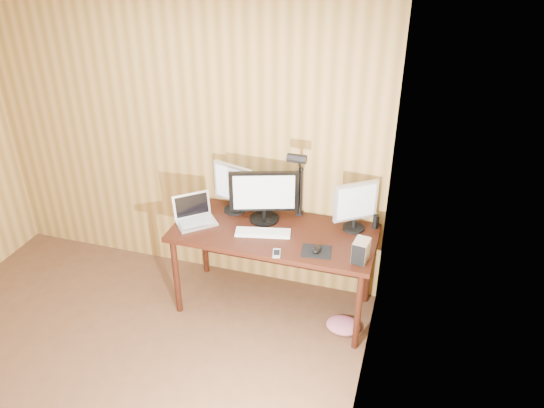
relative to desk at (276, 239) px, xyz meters
The scene contains 14 objects.
room_shell 2.04m from the desk, 118.65° to the right, with size 4.00×4.00×4.00m.
desk is the anchor object (origin of this frame).
monitor_center 0.37m from the desk, 150.67° to the left, with size 0.53×0.24×0.43m.
monitor_left 0.55m from the desk, 161.89° to the left, with size 0.36×0.18×0.42m.
monitor_right 0.70m from the desk, 13.03° to the left, with size 0.31×0.23×0.41m.
laptop 0.69m from the desk, behind, with size 0.38×0.38×0.22m.
keyboard 0.20m from the desk, 117.41° to the right, with size 0.45×0.22×0.02m.
mousepad 0.48m from the desk, 33.66° to the right, with size 0.22×0.18×0.00m, color black.
mouse 0.48m from the desk, 33.66° to the right, with size 0.07×0.11×0.04m, color black.
hard_drive 0.78m from the desk, 20.78° to the right, with size 0.12×0.16×0.16m.
phone 0.41m from the desk, 73.39° to the right, with size 0.08×0.12×0.02m.
speaker 0.80m from the desk, 15.24° to the left, with size 0.05×0.05×0.11m, color black.
desk_lamp 0.56m from the desk, 49.57° to the left, with size 0.15×0.21×0.64m.
fabric_pile 0.87m from the desk, 17.78° to the right, with size 0.28×0.23×0.09m, color #B35667, non-canonical shape.
Camera 1 is at (1.93, -1.74, 2.98)m, focal length 35.00 mm.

